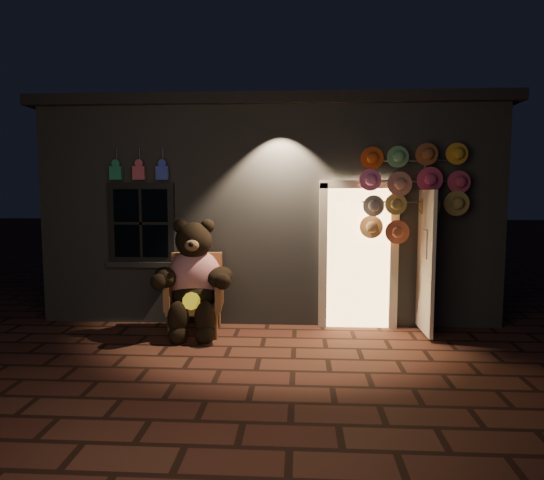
{
  "coord_description": "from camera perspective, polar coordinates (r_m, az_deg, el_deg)",
  "views": [
    {
      "loc": [
        0.49,
        -5.72,
        2.02
      ],
      "look_at": [
        0.1,
        1.0,
        1.35
      ],
      "focal_mm": 32.0,
      "sensor_mm": 36.0,
      "label": 1
    }
  ],
  "objects": [
    {
      "name": "wicker_armchair",
      "position": [
        7.11,
        -8.96,
        -6.21
      ],
      "size": [
        0.84,
        0.77,
        1.13
      ],
      "rotation": [
        0.0,
        0.0,
        0.1
      ],
      "color": "#B17644",
      "rests_on": "ground"
    },
    {
      "name": "teddy_bear",
      "position": [
        6.92,
        -9.18,
        -4.54
      ],
      "size": [
        1.21,
        0.98,
        1.67
      ],
      "rotation": [
        0.0,
        0.0,
        0.1
      ],
      "color": "#B3131E",
      "rests_on": "ground"
    },
    {
      "name": "ground",
      "position": [
        6.09,
        -1.51,
        -13.69
      ],
      "size": [
        60.0,
        60.0,
        0.0
      ],
      "primitive_type": "plane",
      "color": "#532D20",
      "rests_on": "ground"
    },
    {
      "name": "hat_rack",
      "position": [
        7.17,
        15.91,
        5.74
      ],
      "size": [
        1.52,
        0.22,
        2.68
      ],
      "color": "#59595E",
      "rests_on": "ground"
    },
    {
      "name": "shop_building",
      "position": [
        9.73,
        0.46,
        4.01
      ],
      "size": [
        7.3,
        5.95,
        3.51
      ],
      "color": "slate",
      "rests_on": "ground"
    }
  ]
}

